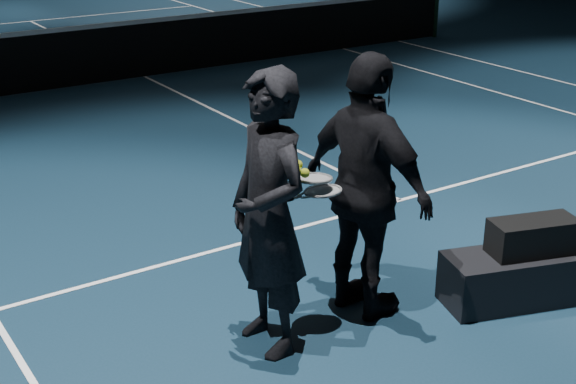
# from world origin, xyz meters

# --- Properties ---
(floor) EXTENTS (36.00, 36.00, 0.00)m
(floor) POSITION_xyz_m (0.00, 0.00, 0.00)
(floor) COLOR #0E2332
(floor) RESTS_ON ground
(court_lines) EXTENTS (10.98, 23.78, 0.01)m
(court_lines) POSITION_xyz_m (0.00, 0.00, 0.00)
(court_lines) COLOR white
(court_lines) RESTS_ON floor
(net_post_right) EXTENTS (0.10, 0.10, 1.10)m
(net_post_right) POSITION_xyz_m (6.40, 0.00, 0.55)
(net_post_right) COLOR black
(net_post_right) RESTS_ON floor
(net_mesh) EXTENTS (12.80, 0.02, 0.86)m
(net_mesh) POSITION_xyz_m (0.00, 0.00, 0.45)
(net_mesh) COLOR black
(net_mesh) RESTS_ON floor
(net_tape) EXTENTS (12.80, 0.03, 0.07)m
(net_tape) POSITION_xyz_m (0.00, 0.00, 0.92)
(net_tape) COLOR white
(net_tape) RESTS_ON net_mesh
(player_bench) EXTENTS (1.43, 0.84, 0.41)m
(player_bench) POSITION_xyz_m (-0.50, -8.50, 0.20)
(player_bench) COLOR black
(player_bench) RESTS_ON floor
(racket_bag) EXTENTS (0.73, 0.48, 0.27)m
(racket_bag) POSITION_xyz_m (-0.50, -8.50, 0.54)
(racket_bag) COLOR black
(racket_bag) RESTS_ON player_bench
(bag_signature) EXTENTS (0.30, 0.10, 0.09)m
(bag_signature) POSITION_xyz_m (-0.50, -8.65, 0.54)
(bag_signature) COLOR white
(bag_signature) RESTS_ON racket_bag
(player_a) EXTENTS (0.49, 0.73, 2.00)m
(player_a) POSITION_xyz_m (-2.54, -7.95, 1.00)
(player_a) COLOR black
(player_a) RESTS_ON floor
(player_b) EXTENTS (0.66, 1.23, 2.00)m
(player_b) POSITION_xyz_m (-1.69, -7.93, 1.00)
(player_b) COLOR black
(player_b) RESTS_ON floor
(racket_lower) EXTENTS (0.68, 0.23, 0.03)m
(racket_lower) POSITION_xyz_m (-2.09, -7.94, 1.07)
(racket_lower) COLOR black
(racket_lower) RESTS_ON player_a
(racket_upper) EXTENTS (0.70, 0.28, 0.10)m
(racket_upper) POSITION_xyz_m (-2.14, -7.90, 1.17)
(racket_upper) COLOR black
(racket_upper) RESTS_ON player_b
(tennis_balls) EXTENTS (0.12, 0.10, 0.12)m
(tennis_balls) POSITION_xyz_m (-2.29, -7.94, 1.26)
(tennis_balls) COLOR gold
(tennis_balls) RESTS_ON racket_upper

